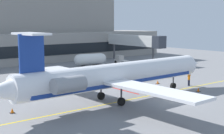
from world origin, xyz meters
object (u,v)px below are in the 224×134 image
(pushback_tractor, at_px, (121,60))
(fuel_tank, at_px, (90,59))
(baggage_tug, at_px, (134,72))
(marshaller, at_px, (189,79))
(regional_jet, at_px, (116,75))

(pushback_tractor, xyz_separation_m, fuel_tank, (-7.41, 1.15, 0.59))
(baggage_tug, distance_m, fuel_tank, 15.49)
(pushback_tractor, xyz_separation_m, marshaller, (-8.00, -24.63, 0.14))
(regional_jet, distance_m, marshaller, 14.23)
(baggage_tug, height_order, marshaller, marshaller)
(marshaller, bearing_deg, baggage_tug, 96.04)
(regional_jet, xyz_separation_m, baggage_tug, (12.97, 10.97, -2.15))
(baggage_tug, relative_size, fuel_tank, 0.52)
(baggage_tug, bearing_deg, regional_jet, -139.78)
(fuel_tank, bearing_deg, pushback_tractor, -8.81)
(fuel_tank, bearing_deg, regional_jet, -119.08)
(baggage_tug, distance_m, pushback_tractor, 16.89)
(baggage_tug, height_order, pushback_tractor, baggage_tug)
(baggage_tug, bearing_deg, pushback_tractor, 57.43)
(regional_jet, bearing_deg, marshaller, 2.33)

